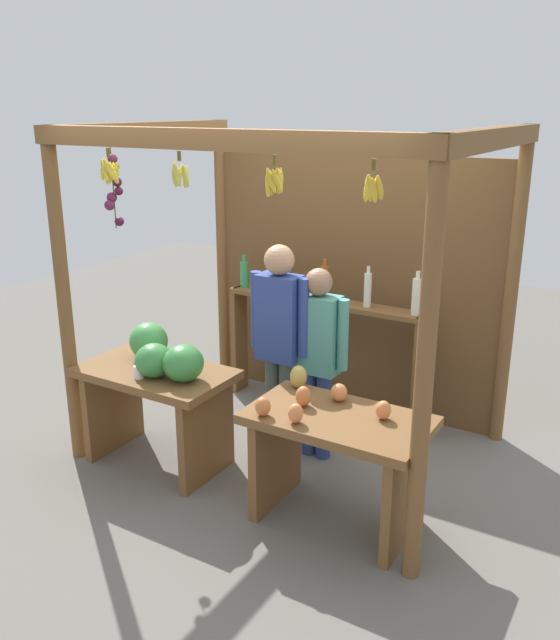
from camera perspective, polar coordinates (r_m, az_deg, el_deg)
ground_plane at (r=5.35m, az=1.07°, el=-10.65°), size 12.00×12.00×0.00m
market_stall at (r=5.20m, az=3.45°, el=5.25°), size 2.78×2.02×2.43m
fruit_counter_left at (r=4.92m, az=-10.28°, el=-5.10°), size 1.12×0.64×1.02m
fruit_counter_right at (r=4.25m, az=4.71°, el=-10.48°), size 1.12×0.64×0.90m
bottle_shelf_unit at (r=5.68m, az=3.69°, el=-0.35°), size 1.78×0.22×1.35m
vendor_man at (r=4.90m, az=-0.06°, el=-1.01°), size 0.48×0.22×1.62m
vendor_woman at (r=4.88m, az=3.20°, el=-2.43°), size 0.48×0.20×1.46m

